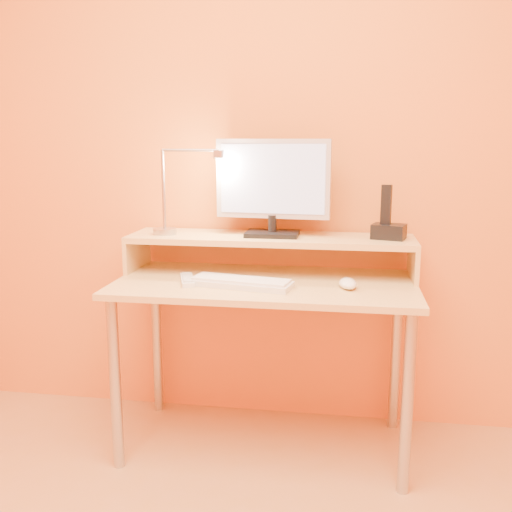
% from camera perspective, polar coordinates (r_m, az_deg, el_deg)
% --- Properties ---
extents(wall_back, '(3.00, 0.04, 2.50)m').
position_cam_1_polar(wall_back, '(2.56, 1.98, 10.84)').
color(wall_back, orange).
rests_on(wall_back, floor).
extents(desk_leg_fl, '(0.04, 0.04, 0.69)m').
position_cam_1_polar(desk_leg_fl, '(2.34, -13.79, -12.27)').
color(desk_leg_fl, '#ADADB5').
rests_on(desk_leg_fl, floor).
extents(desk_leg_fr, '(0.04, 0.04, 0.69)m').
position_cam_1_polar(desk_leg_fr, '(2.19, 14.76, -14.05)').
color(desk_leg_fr, '#ADADB5').
rests_on(desk_leg_fr, floor).
extents(desk_leg_bl, '(0.04, 0.04, 0.69)m').
position_cam_1_polar(desk_leg_bl, '(2.78, -9.80, -8.29)').
color(desk_leg_bl, '#ADADB5').
rests_on(desk_leg_bl, floor).
extents(desk_leg_br, '(0.04, 0.04, 0.69)m').
position_cam_1_polar(desk_leg_br, '(2.65, 13.70, -9.43)').
color(desk_leg_br, '#ADADB5').
rests_on(desk_leg_br, floor).
extents(desk_lower, '(1.20, 0.60, 0.02)m').
position_cam_1_polar(desk_lower, '(2.31, 0.92, -2.80)').
color(desk_lower, '#EDBA6C').
rests_on(desk_lower, floor).
extents(shelf_riser_left, '(0.02, 0.30, 0.14)m').
position_cam_1_polar(shelf_riser_left, '(2.58, -11.70, 0.29)').
color(shelf_riser_left, '#EDBA6C').
rests_on(shelf_riser_left, desk_lower).
extents(shelf_riser_right, '(0.02, 0.30, 0.14)m').
position_cam_1_polar(shelf_riser_right, '(2.44, 15.33, -0.55)').
color(shelf_riser_right, '#EDBA6C').
rests_on(shelf_riser_right, desk_lower).
extents(desk_shelf, '(1.20, 0.30, 0.02)m').
position_cam_1_polar(desk_shelf, '(2.42, 1.42, 1.73)').
color(desk_shelf, '#EDBA6C').
rests_on(desk_shelf, desk_lower).
extents(monitor_foot, '(0.22, 0.16, 0.02)m').
position_cam_1_polar(monitor_foot, '(2.42, 1.63, 2.23)').
color(monitor_foot, black).
rests_on(monitor_foot, desk_shelf).
extents(monitor_neck, '(0.04, 0.04, 0.07)m').
position_cam_1_polar(monitor_neck, '(2.41, 1.64, 3.26)').
color(monitor_neck, black).
rests_on(monitor_neck, monitor_foot).
extents(monitor_panel, '(0.48, 0.07, 0.33)m').
position_cam_1_polar(monitor_panel, '(2.40, 1.69, 7.66)').
color(monitor_panel, '#B5B5BE').
rests_on(monitor_panel, monitor_neck).
extents(monitor_back, '(0.43, 0.05, 0.28)m').
position_cam_1_polar(monitor_back, '(2.43, 1.76, 7.70)').
color(monitor_back, black).
rests_on(monitor_back, monitor_panel).
extents(monitor_screen, '(0.43, 0.04, 0.28)m').
position_cam_1_polar(monitor_screen, '(2.39, 1.64, 7.63)').
color(monitor_screen, '#A6B5E8').
rests_on(monitor_screen, monitor_panel).
extents(lamp_base, '(0.10, 0.10, 0.02)m').
position_cam_1_polar(lamp_base, '(2.49, -9.03, 2.43)').
color(lamp_base, '#ADADB5').
rests_on(lamp_base, desk_shelf).
extents(lamp_post, '(0.01, 0.01, 0.33)m').
position_cam_1_polar(lamp_post, '(2.47, -9.16, 6.50)').
color(lamp_post, '#ADADB5').
rests_on(lamp_post, lamp_base).
extents(lamp_arm, '(0.24, 0.01, 0.01)m').
position_cam_1_polar(lamp_arm, '(2.43, -6.55, 10.39)').
color(lamp_arm, '#ADADB5').
rests_on(lamp_arm, lamp_post).
extents(lamp_head, '(0.04, 0.04, 0.03)m').
position_cam_1_polar(lamp_head, '(2.40, -3.73, 10.07)').
color(lamp_head, '#ADADB5').
rests_on(lamp_head, lamp_arm).
extents(lamp_bulb, '(0.03, 0.03, 0.00)m').
position_cam_1_polar(lamp_bulb, '(2.40, -3.73, 9.69)').
color(lamp_bulb, '#FFEAC6').
rests_on(lamp_bulb, lamp_head).
extents(phone_dock, '(0.15, 0.13, 0.06)m').
position_cam_1_polar(phone_dock, '(2.40, 13.04, 2.38)').
color(phone_dock, black).
rests_on(phone_dock, desk_shelf).
extents(phone_handset, '(0.05, 0.03, 0.16)m').
position_cam_1_polar(phone_handset, '(2.39, 12.80, 5.00)').
color(phone_handset, black).
rests_on(phone_handset, phone_dock).
extents(phone_led, '(0.01, 0.00, 0.04)m').
position_cam_1_polar(phone_led, '(2.36, 14.21, 2.15)').
color(phone_led, '#1C4EFF').
rests_on(phone_led, phone_dock).
extents(keyboard, '(0.41, 0.20, 0.02)m').
position_cam_1_polar(keyboard, '(2.22, -1.49, -2.75)').
color(keyboard, silver).
rests_on(keyboard, desk_lower).
extents(mouse, '(0.08, 0.12, 0.04)m').
position_cam_1_polar(mouse, '(2.22, 9.10, -2.71)').
color(mouse, white).
rests_on(mouse, desk_lower).
extents(remote_control, '(0.10, 0.18, 0.02)m').
position_cam_1_polar(remote_control, '(2.30, -6.84, -2.39)').
color(remote_control, silver).
rests_on(remote_control, desk_lower).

